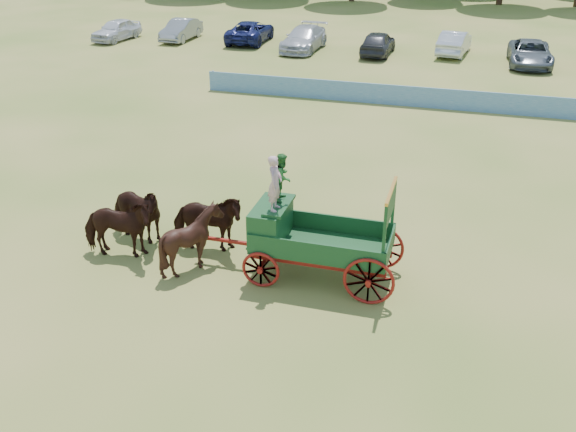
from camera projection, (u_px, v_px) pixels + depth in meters
The scene contains 8 objects.
ground at pixel (439, 307), 17.04m from camera, with size 160.00×160.00×0.00m, color tan.
horse_lead_left at pixel (118, 228), 18.99m from camera, with size 1.03×2.26×1.91m, color #33150E.
horse_lead_right at pixel (136, 213), 19.94m from camera, with size 1.03×2.26×1.91m, color #33150E.
horse_wheel_left at pixel (192, 239), 18.39m from camera, with size 1.54×1.74×1.91m, color #33150E.
horse_wheel_right at pixel (207, 223), 19.34m from camera, with size 1.03×2.26×1.91m, color #33150E.
farm_dray at pixel (298, 226), 17.86m from camera, with size 5.99×2.00×3.70m.
sponsor_banner at pixel (448, 99), 32.50m from camera, with size 26.00×0.08×1.05m, color #1C619B.
parked_cars at pixel (408, 44), 43.36m from camera, with size 45.83×7.45×1.61m.
Camera 1 is at (0.10, -14.71, 9.81)m, focal length 40.00 mm.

